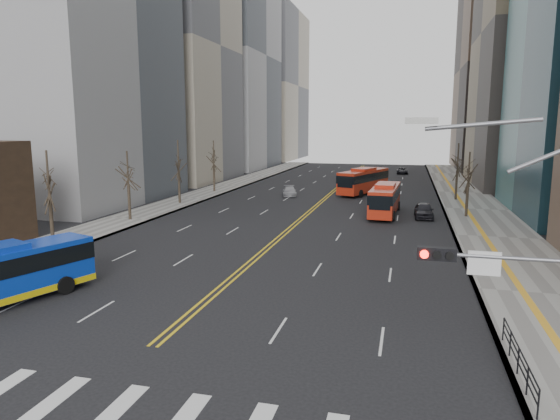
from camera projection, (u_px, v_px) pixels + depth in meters
name	position (u px, v px, depth m)	size (l,w,h in m)	color
ground	(76.00, 412.00, 16.14)	(220.00, 220.00, 0.00)	black
sidewalk_right	(475.00, 209.00, 54.82)	(7.00, 130.00, 0.15)	slate
sidewalk_left	(190.00, 198.00, 63.15)	(5.00, 130.00, 0.15)	slate
crosswalk	(76.00, 412.00, 16.14)	(26.70, 4.00, 0.01)	silver
centerline	(331.00, 193.00, 68.67)	(0.55, 100.00, 0.01)	gold
office_towers	(348.00, 30.00, 77.56)	(83.00, 134.00, 58.00)	gray
signal_mast	(539.00, 282.00, 13.87)	(5.37, 0.37, 9.39)	slate
pedestrian_railing	(518.00, 357.00, 18.23)	(0.06, 6.06, 1.02)	black
street_trees	(231.00, 169.00, 50.09)	(35.20, 47.20, 7.60)	#2F251D
red_bus_near	(385.00, 197.00, 51.68)	(3.02, 10.40, 3.29)	#A92512
red_bus_far	(364.00, 179.00, 67.80)	(6.21, 11.32, 3.52)	#A92512
car_dark_mid	(424.00, 210.00, 50.15)	(1.80, 4.48, 1.53)	black
car_silver	(290.00, 191.00, 65.97)	(1.74, 4.27, 1.24)	#96969B
car_dark_far	(402.00, 171.00, 96.21)	(2.02, 4.39, 1.22)	black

